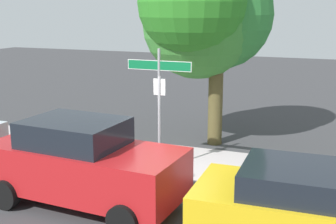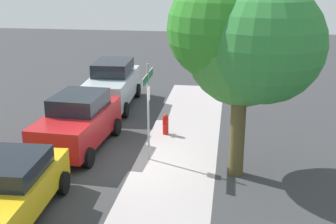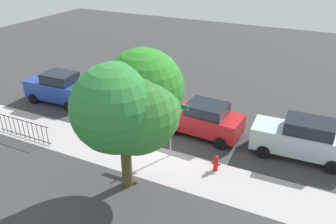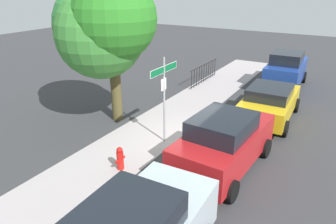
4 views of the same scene
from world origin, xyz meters
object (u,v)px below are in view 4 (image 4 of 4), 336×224
Objects in this scene: street_sign at (164,85)px; fire_hydrant at (120,158)px; car_yellow at (270,102)px; shade_tree at (103,27)px; car_blue at (286,70)px; car_red at (224,142)px.

fire_hydrant is (-2.37, 0.20, -1.83)m from street_sign.
street_sign reaches higher than car_yellow.
shade_tree is at bearing 121.61° from car_yellow.
shade_tree is 7.59× the size of fire_hydrant.
car_blue is (5.08, 0.38, 0.21)m from car_yellow.
street_sign is 0.74× the size of car_red.
street_sign is at bearing 143.18° from car_yellow.
street_sign is at bearing 78.80° from car_red.
shade_tree is 1.40× the size of car_blue.
car_yellow is (4.03, -2.83, -1.41)m from street_sign.
car_red is 5.54× the size of fire_hydrant.
shade_tree is (0.27, 2.88, 1.76)m from street_sign.
street_sign is 0.76× the size of car_yellow.
fire_hydrant is at bearing 164.92° from car_blue.
car_blue reaches higher than fire_hydrant.
car_blue reaches higher than car_red.
shade_tree is at bearing 146.81° from car_blue.
shade_tree reaches higher than car_yellow.
shade_tree is 6.32m from car_red.
car_blue is 5.41× the size of fire_hydrant.
car_red is at bearing -99.70° from shade_tree.
shade_tree is 1.37× the size of car_red.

